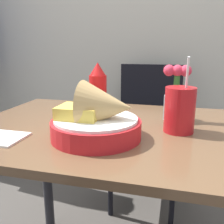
{
  "coord_description": "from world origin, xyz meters",
  "views": [
    {
      "loc": [
        0.17,
        -0.79,
        1.0
      ],
      "look_at": [
        -0.03,
        -0.04,
        0.79
      ],
      "focal_mm": 40.0,
      "sensor_mm": 36.0,
      "label": 1
    }
  ],
  "objects_px": {
    "ketchup_bottle": "(98,91)",
    "drink_cup": "(180,111)",
    "flower_vase": "(176,99)",
    "chair_far_window": "(148,122)",
    "food_basket": "(99,119)"
  },
  "relations": [
    {
      "from": "ketchup_bottle",
      "to": "drink_cup",
      "type": "distance_m",
      "value": 0.32
    },
    {
      "from": "ketchup_bottle",
      "to": "flower_vase",
      "type": "xyz_separation_m",
      "value": [
        0.29,
        0.04,
        -0.02
      ]
    },
    {
      "from": "chair_far_window",
      "to": "ketchup_bottle",
      "type": "relative_size",
      "value": 4.23
    },
    {
      "from": "food_basket",
      "to": "drink_cup",
      "type": "bearing_deg",
      "value": 27.96
    },
    {
      "from": "chair_far_window",
      "to": "drink_cup",
      "type": "height_order",
      "value": "drink_cup"
    },
    {
      "from": "food_basket",
      "to": "ketchup_bottle",
      "type": "distance_m",
      "value": 0.23
    },
    {
      "from": "chair_far_window",
      "to": "drink_cup",
      "type": "distance_m",
      "value": 0.83
    },
    {
      "from": "food_basket",
      "to": "flower_vase",
      "type": "bearing_deg",
      "value": 49.7
    },
    {
      "from": "chair_far_window",
      "to": "flower_vase",
      "type": "distance_m",
      "value": 0.71
    },
    {
      "from": "food_basket",
      "to": "drink_cup",
      "type": "relative_size",
      "value": 1.13
    },
    {
      "from": "food_basket",
      "to": "flower_vase",
      "type": "xyz_separation_m",
      "value": [
        0.21,
        0.25,
        0.02
      ]
    },
    {
      "from": "chair_far_window",
      "to": "drink_cup",
      "type": "xyz_separation_m",
      "value": [
        0.18,
        -0.76,
        0.28
      ]
    },
    {
      "from": "ketchup_bottle",
      "to": "drink_cup",
      "type": "relative_size",
      "value": 0.88
    },
    {
      "from": "drink_cup",
      "to": "flower_vase",
      "type": "relative_size",
      "value": 1.17
    },
    {
      "from": "food_basket",
      "to": "flower_vase",
      "type": "distance_m",
      "value": 0.33
    }
  ]
}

